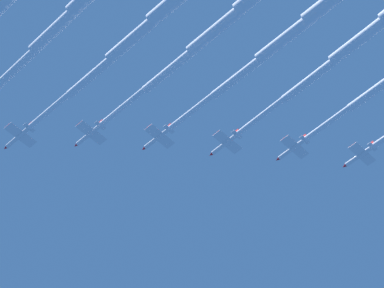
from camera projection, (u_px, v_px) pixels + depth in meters
The scene contains 5 objects.
jet_port_inner at pixel (56, 28), 215.23m from camera, with size 8.46×67.56×3.82m.
jet_starboard_inner at pixel (135, 36), 215.40m from camera, with size 8.52×68.37×3.74m.
jet_port_mid at pixel (219, 27), 217.52m from camera, with size 8.67×73.45×3.81m.
jet_starboard_mid at pixel (287, 36), 219.66m from camera, with size 8.87×70.75×3.76m.
jet_port_outer at pixel (363, 37), 219.31m from camera, with size 8.48×73.13×3.80m.
Camera 1 is at (-94.56, -97.27, -25.52)m, focal length 87.80 mm.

